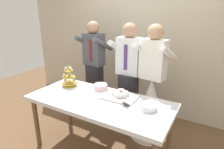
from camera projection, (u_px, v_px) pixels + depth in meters
name	position (u px, v px, depth m)	size (l,w,h in m)	color
rear_wall	(144.00, 33.00, 3.31)	(5.20, 0.10, 2.90)	beige
dessert_table	(99.00, 105.00, 2.36)	(1.80, 0.80, 0.78)	silver
cupcake_stand	(69.00, 78.00, 2.73)	(0.23, 0.23, 0.31)	gold
main_cake_tray	(120.00, 95.00, 2.37)	(0.43, 0.35, 0.12)	silver
plate_stack	(148.00, 107.00, 2.09)	(0.19, 0.19, 0.07)	white
round_cake	(101.00, 87.00, 2.63)	(0.24, 0.24, 0.08)	white
person_groom	(128.00, 85.00, 2.89)	(0.47, 0.50, 1.66)	#232328
person_bride	(151.00, 100.00, 2.75)	(0.56, 0.56, 1.66)	white
person_guest	(95.00, 74.00, 3.36)	(0.49, 0.52, 1.66)	#232328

